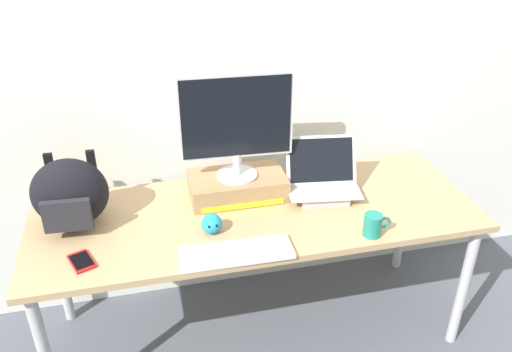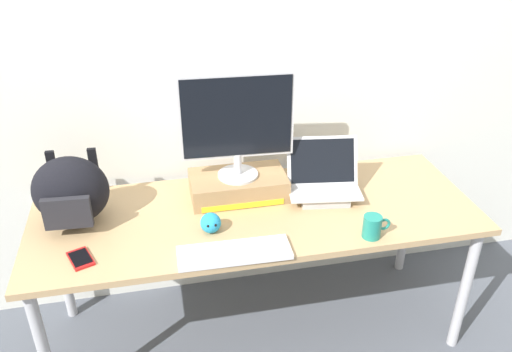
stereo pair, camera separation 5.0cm
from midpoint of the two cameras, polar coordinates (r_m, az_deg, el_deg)
name	(u,v)px [view 1 (the left image)]	position (r m, az deg, el deg)	size (l,w,h in m)	color
ground_plane	(256,328)	(2.85, -0.53, -16.11)	(20.00, 20.00, 0.00)	#515660
back_wall	(233,57)	(2.56, -3.03, 12.73)	(7.00, 0.10, 2.60)	silver
desk	(256,223)	(2.42, -0.60, -5.06)	(2.00, 0.73, 0.73)	tan
toner_box_yellow	(237,186)	(2.47, -2.61, -1.06)	(0.45, 0.25, 0.11)	#9E7A51
desktop_monitor	(236,124)	(2.33, -2.78, 5.69)	(0.51, 0.19, 0.49)	silver
open_laptop	(322,185)	(2.49, 6.59, -1.00)	(0.36, 0.28, 0.27)	#ADADB2
external_keyboard	(236,253)	(2.12, -2.83, -8.29)	(0.46, 0.16, 0.02)	white
messenger_backpack	(70,193)	(2.36, -20.08, -1.79)	(0.33, 0.29, 0.31)	black
coffee_mug	(373,225)	(2.25, 11.96, -5.20)	(0.12, 0.08, 0.10)	#1E7F70
cell_phone	(82,261)	(2.20, -18.99, -8.73)	(0.12, 0.15, 0.01)	red
plush_toy	(212,224)	(2.23, -5.48, -5.15)	(0.09, 0.09, 0.09)	#2393CC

